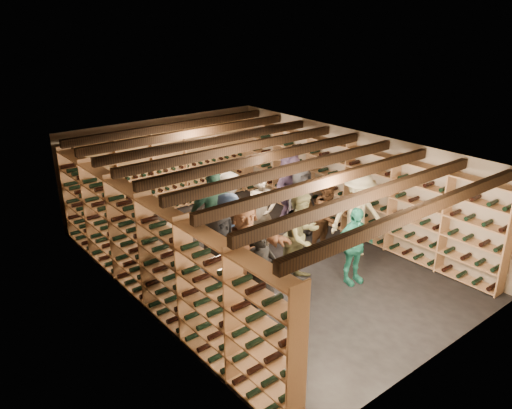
{
  "coord_description": "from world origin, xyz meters",
  "views": [
    {
      "loc": [
        -5.92,
        -7.16,
        4.94
      ],
      "look_at": [
        -0.01,
        0.2,
        1.23
      ],
      "focal_mm": 35.0,
      "sensor_mm": 36.0,
      "label": 1
    }
  ],
  "objects": [
    {
      "name": "person_7",
      "position": [
        0.19,
        0.27,
        0.92
      ],
      "size": [
        0.78,
        0.64,
        1.84
      ],
      "primitive_type": "imported",
      "rotation": [
        0.0,
        0.0,
        -0.34
      ],
      "color": "gray",
      "rests_on": "ground"
    },
    {
      "name": "walls",
      "position": [
        0.0,
        0.0,
        1.2
      ],
      "size": [
        5.52,
        8.02,
        2.4
      ],
      "color": "tan",
      "rests_on": "ground"
    },
    {
      "name": "person_0",
      "position": [
        -1.63,
        -0.77,
        0.91
      ],
      "size": [
        1.02,
        0.82,
        1.82
      ],
      "primitive_type": "imported",
      "rotation": [
        0.0,
        0.0,
        0.31
      ],
      "color": "black",
      "rests_on": "ground"
    },
    {
      "name": "wine_rack_back",
      "position": [
        0.0,
        3.83,
        1.07
      ],
      "size": [
        4.7,
        0.3,
        2.15
      ],
      "color": "#A87952",
      "rests_on": "ground"
    },
    {
      "name": "person_10",
      "position": [
        -0.62,
        0.85,
        0.96
      ],
      "size": [
        1.18,
        0.65,
        1.91
      ],
      "primitive_type": "imported",
      "rotation": [
        0.0,
        0.0,
        -0.17
      ],
      "color": "#224A3B",
      "rests_on": "ground"
    },
    {
      "name": "crate_stack_left",
      "position": [
        -1.17,
        1.55,
        0.34
      ],
      "size": [
        0.58,
        0.48,
        0.68
      ],
      "rotation": [
        0.0,
        0.0,
        0.34
      ],
      "color": "tan",
      "rests_on": "ground"
    },
    {
      "name": "ceiling_joists",
      "position": [
        0.0,
        0.0,
        2.26
      ],
      "size": [
        5.4,
        7.12,
        0.18
      ],
      "color": "black",
      "rests_on": "ground"
    },
    {
      "name": "person_2",
      "position": [
        0.11,
        -1.03,
        0.93
      ],
      "size": [
        0.97,
        0.79,
        1.86
      ],
      "primitive_type": "imported",
      "rotation": [
        0.0,
        0.0,
        0.1
      ],
      "color": "brown",
      "rests_on": "ground"
    },
    {
      "name": "person_9",
      "position": [
        -0.1,
        1.01,
        0.86
      ],
      "size": [
        1.26,
        0.97,
        1.73
      ],
      "primitive_type": "imported",
      "rotation": [
        0.0,
        0.0,
        0.34
      ],
      "color": "#B3ABA4",
      "rests_on": "ground"
    },
    {
      "name": "person_1",
      "position": [
        -1.53,
        -1.78,
        0.91
      ],
      "size": [
        0.67,
        0.44,
        1.81
      ],
      "primitive_type": "imported",
      "rotation": [
        0.0,
        0.0,
        0.02
      ],
      "color": "black",
      "rests_on": "ground"
    },
    {
      "name": "crate_loose",
      "position": [
        0.99,
        2.26,
        0.09
      ],
      "size": [
        0.59,
        0.5,
        0.17
      ],
      "primitive_type": "cube",
      "rotation": [
        0.0,
        0.0,
        0.4
      ],
      "color": "tan",
      "rests_on": "ground"
    },
    {
      "name": "crate_stack_right",
      "position": [
        0.6,
        2.48,
        0.34
      ],
      "size": [
        0.56,
        0.44,
        0.68
      ],
      "rotation": [
        0.0,
        0.0,
        -0.24
      ],
      "color": "tan",
      "rests_on": "ground"
    },
    {
      "name": "person_4",
      "position": [
        0.83,
        -1.7,
        0.77
      ],
      "size": [
        0.96,
        0.53,
        1.54
      ],
      "primitive_type": "imported",
      "rotation": [
        0.0,
        0.0,
        -0.18
      ],
      "color": "#247F6B",
      "rests_on": "ground"
    },
    {
      "name": "wine_rack_left",
      "position": [
        -2.57,
        0.0,
        1.08
      ],
      "size": [
        0.32,
        7.5,
        2.15
      ],
      "color": "#A87952",
      "rests_on": "ground"
    },
    {
      "name": "ground",
      "position": [
        0.0,
        0.0,
        0.0
      ],
      "size": [
        8.0,
        8.0,
        0.0
      ],
      "primitive_type": "plane",
      "color": "black",
      "rests_on": "ground"
    },
    {
      "name": "ceiling",
      "position": [
        0.0,
        0.0,
        2.4
      ],
      "size": [
        5.5,
        8.0,
        0.01
      ],
      "primitive_type": "cube",
      "color": "beige",
      "rests_on": "walls"
    },
    {
      "name": "person_8",
      "position": [
        1.47,
        -0.42,
        0.81
      ],
      "size": [
        0.84,
        0.68,
        1.62
      ],
      "primitive_type": "imported",
      "rotation": [
        0.0,
        0.0,
        0.09
      ],
      "color": "#402817",
      "rests_on": "ground"
    },
    {
      "name": "person_12",
      "position": [
        1.58,
        0.54,
        0.82
      ],
      "size": [
        0.83,
        0.58,
        1.63
      ],
      "primitive_type": "imported",
      "rotation": [
        0.0,
        0.0,
        -0.08
      ],
      "color": "#35353A",
      "rests_on": "ground"
    },
    {
      "name": "person_3",
      "position": [
        1.78,
        -0.98,
        0.93
      ],
      "size": [
        1.37,
        1.08,
        1.86
      ],
      "primitive_type": "imported",
      "rotation": [
        0.0,
        0.0,
        -0.38
      ],
      "color": "beige",
      "rests_on": "ground"
    },
    {
      "name": "person_5",
      "position": [
        -1.08,
        -0.78,
        0.94
      ],
      "size": [
        1.83,
        1.0,
        1.88
      ],
      "primitive_type": "imported",
      "rotation": [
        0.0,
        0.0,
        -0.27
      ],
      "color": "brown",
      "rests_on": "ground"
    },
    {
      "name": "wine_rack_right",
      "position": [
        2.57,
        0.0,
        1.08
      ],
      "size": [
        0.32,
        7.5,
        2.15
      ],
      "color": "#A87952",
      "rests_on": "ground"
    },
    {
      "name": "person_11",
      "position": [
        1.93,
        1.3,
        0.9
      ],
      "size": [
        1.75,
        1.09,
        1.8
      ],
      "primitive_type": "imported",
      "rotation": [
        0.0,
        0.0,
        0.36
      ],
      "color": "slate",
      "rests_on": "ground"
    },
    {
      "name": "person_6",
      "position": [
        -0.87,
        -0.05,
        0.87
      ],
      "size": [
        0.93,
        0.68,
        1.74
      ],
      "primitive_type": "imported",
      "rotation": [
        0.0,
        0.0,
        -0.16
      ],
      "color": "#1E2E4B",
      "rests_on": "ground"
    }
  ]
}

